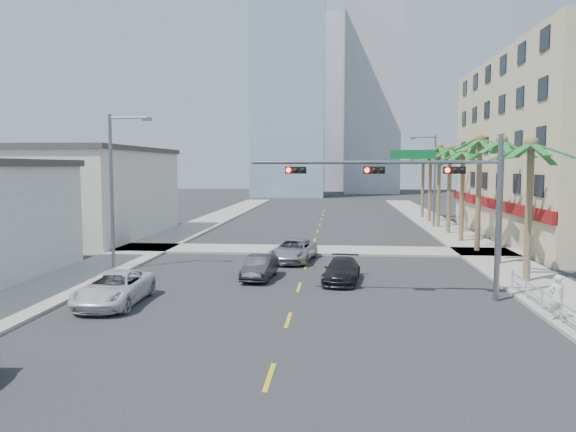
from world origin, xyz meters
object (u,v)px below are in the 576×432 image
object	(u,v)px
car_parked_far	(114,288)
car_lane_left	(260,267)
pedestrian	(557,297)
traffic_signal_mast	(425,188)
car_lane_center	(293,250)
car_lane_right	(342,270)

from	to	relation	value
car_parked_far	car_lane_left	distance (m)	8.25
car_lane_left	pedestrian	world-z (taller)	pedestrian
traffic_signal_mast	car_parked_far	xyz separation A→B (m)	(-13.58, -2.13, -4.35)
traffic_signal_mast	pedestrian	size ratio (longest dim) A/B	6.37
traffic_signal_mast	car_lane_left	distance (m)	9.99
traffic_signal_mast	car_lane_center	size ratio (longest dim) A/B	2.19
car_parked_far	car_lane_center	bearing A→B (deg)	58.45
car_lane_right	car_lane_left	bearing A→B (deg)	179.92
car_lane_left	car_parked_far	bearing A→B (deg)	-127.69
car_lane_left	pedestrian	size ratio (longest dim) A/B	2.20
car_parked_far	traffic_signal_mast	bearing A→B (deg)	7.82
car_lane_right	traffic_signal_mast	bearing A→B (deg)	-37.63
car_parked_far	car_lane_center	xyz separation A→B (m)	(6.91, 11.75, -0.01)
traffic_signal_mast	car_parked_far	world-z (taller)	traffic_signal_mast
car_parked_far	pedestrian	size ratio (longest dim) A/B	2.94
car_lane_center	car_lane_right	bearing A→B (deg)	-56.44
pedestrian	car_lane_right	bearing A→B (deg)	-47.71
traffic_signal_mast	pedestrian	xyz separation A→B (m)	(4.52, -3.43, -4.04)
traffic_signal_mast	car_lane_right	world-z (taller)	traffic_signal_mast
car_parked_far	car_lane_center	size ratio (longest dim) A/B	1.01
traffic_signal_mast	car_parked_far	distance (m)	14.42
car_parked_far	car_lane_left	size ratio (longest dim) A/B	1.33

